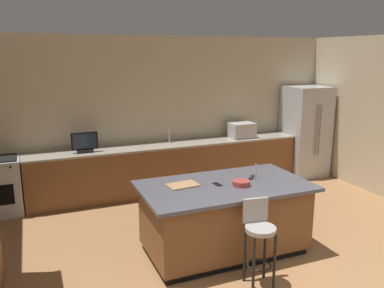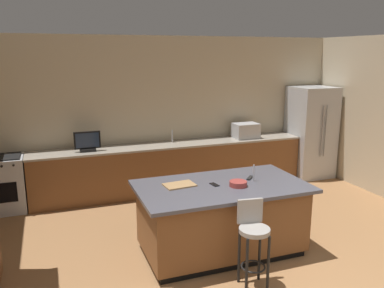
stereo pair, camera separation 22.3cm
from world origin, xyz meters
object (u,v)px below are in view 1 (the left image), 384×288
at_px(fruit_bowl, 241,183).
at_px(cell_phone, 217,184).
at_px(cutting_board, 183,185).
at_px(microwave, 242,130).
at_px(bar_stool_center, 259,235).
at_px(refrigerator, 305,131).
at_px(kitchen_island, 224,217).
at_px(tv_remote, 252,177).
at_px(tv_monitor, 85,143).

bearing_deg(fruit_bowl, cell_phone, 149.95).
relative_size(cell_phone, cutting_board, 0.39).
bearing_deg(microwave, bar_stool_center, -116.25).
bearing_deg(refrigerator, kitchen_island, -142.39).
xyz_separation_m(cell_phone, tv_remote, (0.54, 0.07, 0.01)).
height_order(kitchen_island, tv_remote, tv_remote).
height_order(kitchen_island, cell_phone, cell_phone).
xyz_separation_m(refrigerator, fruit_bowl, (-2.95, -2.52, 0.02)).
xyz_separation_m(microwave, tv_remote, (-1.19, -2.38, -0.12)).
relative_size(refrigerator, tv_monitor, 4.26).
height_order(fruit_bowl, cutting_board, fruit_bowl).
xyz_separation_m(refrigerator, cutting_board, (-3.63, -2.25, -0.01)).
height_order(microwave, tv_monitor, tv_monitor).
bearing_deg(cell_phone, bar_stool_center, -91.88).
relative_size(kitchen_island, tv_remote, 12.71).
bearing_deg(tv_monitor, kitchen_island, -59.91).
bearing_deg(tv_monitor, bar_stool_center, -66.57).
bearing_deg(microwave, fruit_bowl, -119.44).
distance_m(fruit_bowl, cell_phone, 0.30).
height_order(tv_monitor, cutting_board, tv_monitor).
distance_m(refrigerator, bar_stool_center, 4.50).
relative_size(microwave, tv_remote, 2.82).
distance_m(refrigerator, cutting_board, 4.27).
bearing_deg(kitchen_island, cutting_board, 163.36).
relative_size(kitchen_island, fruit_bowl, 9.78).
distance_m(tv_remote, cutting_board, 0.97).
distance_m(kitchen_island, fruit_bowl, 0.53).
distance_m(bar_stool_center, fruit_bowl, 0.81).
relative_size(microwave, tv_monitor, 1.09).
relative_size(fruit_bowl, tv_remote, 1.30).
bearing_deg(refrigerator, microwave, 176.67).
relative_size(microwave, cell_phone, 3.20).
height_order(kitchen_island, tv_monitor, tv_monitor).
relative_size(tv_monitor, cutting_board, 1.15).
distance_m(kitchen_island, tv_monitor, 2.88).
bearing_deg(microwave, cutting_board, -132.75).
relative_size(refrigerator, microwave, 3.91).
distance_m(microwave, tv_monitor, 3.05).
bearing_deg(tv_remote, kitchen_island, -123.56).
bearing_deg(cutting_board, fruit_bowl, -21.92).
bearing_deg(fruit_bowl, refrigerator, 40.54).
bearing_deg(tv_monitor, refrigerator, -0.43).
distance_m(bar_stool_center, tv_remote, 1.09).
height_order(microwave, tv_remote, microwave).
xyz_separation_m(microwave, fruit_bowl, (-1.47, -2.61, -0.10)).
bearing_deg(tv_remote, refrigerator, 84.59).
bearing_deg(cell_phone, refrigerator, 28.24).
distance_m(tv_monitor, tv_remote, 2.99).
bearing_deg(fruit_bowl, cutting_board, 158.08).
bearing_deg(tv_monitor, cutting_board, -68.57).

